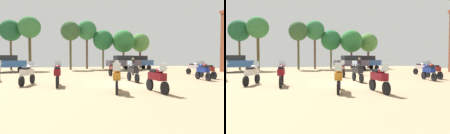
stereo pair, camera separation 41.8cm
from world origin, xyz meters
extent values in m
cube|color=#9A8260|center=(0.00, 0.00, 0.01)|extent=(44.00, 52.00, 0.02)
cylinder|color=black|center=(7.54, 2.00, 0.33)|extent=(0.18, 0.63, 0.62)
cylinder|color=black|center=(7.38, 0.36, 0.33)|extent=(0.18, 0.63, 0.62)
cube|color=maroon|center=(7.46, 1.18, 0.82)|extent=(0.50, 1.43, 0.36)
ellipsoid|color=maroon|center=(7.49, 1.49, 1.10)|extent=(0.37, 0.51, 0.24)
cube|color=black|center=(7.44, 0.93, 1.06)|extent=(0.35, 0.59, 0.12)
cube|color=silver|center=(7.53, 1.84, 1.28)|extent=(0.37, 0.19, 0.39)
cylinder|color=#B7B7BC|center=(7.52, 1.73, 1.22)|extent=(0.62, 0.10, 0.04)
cylinder|color=black|center=(-6.06, 1.56, 0.33)|extent=(0.29, 0.63, 0.62)
cylinder|color=black|center=(-6.53, -0.02, 0.33)|extent=(0.29, 0.63, 0.62)
cube|color=silver|center=(-6.30, 0.77, 0.82)|extent=(0.75, 1.44, 0.36)
ellipsoid|color=silver|center=(-6.21, 1.07, 1.10)|extent=(0.44, 0.55, 0.24)
cube|color=black|center=(-6.37, 0.54, 1.06)|extent=(0.45, 0.62, 0.12)
cube|color=silver|center=(-6.11, 1.41, 1.28)|extent=(0.39, 0.25, 0.39)
cylinder|color=#B7B7BC|center=(-6.14, 1.31, 1.22)|extent=(0.60, 0.21, 0.04)
cylinder|color=black|center=(6.30, 0.86, 0.32)|extent=(0.22, 0.62, 0.61)
cylinder|color=black|center=(6.04, -0.59, 0.32)|extent=(0.22, 0.62, 0.61)
cube|color=navy|center=(6.17, 0.14, 0.81)|extent=(0.57, 1.30, 0.36)
ellipsoid|color=navy|center=(6.22, 0.42, 1.09)|extent=(0.40, 0.53, 0.24)
cube|color=black|center=(6.13, -0.08, 1.05)|extent=(0.39, 0.60, 0.12)
cube|color=silver|center=(6.27, 0.72, 1.27)|extent=(0.38, 0.21, 0.39)
cylinder|color=#B7B7BC|center=(6.25, 0.63, 1.21)|extent=(0.62, 0.14, 0.04)
cylinder|color=black|center=(8.81, 3.80, 0.33)|extent=(0.17, 0.63, 0.62)
cylinder|color=black|center=(8.68, 5.25, 0.33)|extent=(0.17, 0.63, 0.62)
cube|color=silver|center=(8.75, 4.52, 0.82)|extent=(0.47, 1.26, 0.36)
ellipsoid|color=silver|center=(8.77, 4.25, 1.10)|extent=(0.36, 0.51, 0.24)
cube|color=black|center=(8.73, 4.74, 1.06)|extent=(0.35, 0.58, 0.12)
cube|color=silver|center=(8.80, 3.94, 1.28)|extent=(0.37, 0.18, 0.39)
cylinder|color=#B7B7BC|center=(8.79, 4.03, 1.22)|extent=(0.62, 0.09, 0.04)
cylinder|color=black|center=(0.59, 3.91, 0.34)|extent=(0.20, 0.66, 0.65)
cylinder|color=black|center=(0.40, 5.41, 0.34)|extent=(0.20, 0.66, 0.65)
cube|color=maroon|center=(0.49, 4.66, 0.85)|extent=(0.52, 1.32, 0.36)
ellipsoid|color=maroon|center=(0.53, 4.38, 1.13)|extent=(0.38, 0.52, 0.24)
cube|color=black|center=(0.46, 4.89, 1.09)|extent=(0.37, 0.59, 0.12)
cube|color=silver|center=(0.57, 4.06, 1.31)|extent=(0.38, 0.20, 0.39)
cylinder|color=#B7B7BC|center=(0.56, 4.15, 1.25)|extent=(0.62, 0.11, 0.04)
cylinder|color=black|center=(0.03, -4.76, 0.32)|extent=(0.13, 0.61, 0.61)
cylinder|color=black|center=(0.01, -3.29, 0.32)|extent=(0.13, 0.61, 0.61)
cube|color=maroon|center=(0.02, -4.03, 0.81)|extent=(0.37, 1.25, 0.36)
ellipsoid|color=maroon|center=(0.02, -4.31, 1.09)|extent=(0.32, 0.48, 0.24)
cube|color=black|center=(0.02, -3.81, 1.05)|extent=(0.30, 0.56, 0.12)
cube|color=silver|center=(0.03, -4.62, 1.27)|extent=(0.36, 0.16, 0.39)
cylinder|color=#B7B7BC|center=(0.02, -4.52, 1.21)|extent=(0.62, 0.04, 0.04)
cylinder|color=black|center=(-2.01, -3.99, 0.33)|extent=(0.30, 0.63, 0.62)
cylinder|color=black|center=(-1.53, -2.46, 0.33)|extent=(0.30, 0.63, 0.62)
cube|color=#C2741D|center=(-1.77, -3.22, 0.82)|extent=(0.75, 1.41, 0.36)
ellipsoid|color=#C2741D|center=(-1.86, -3.52, 1.10)|extent=(0.45, 0.55, 0.24)
cube|color=black|center=(-1.70, -3.00, 1.06)|extent=(0.45, 0.62, 0.12)
cube|color=silver|center=(-1.96, -3.85, 1.28)|extent=(0.39, 0.25, 0.39)
cylinder|color=#B7B7BC|center=(-1.93, -3.75, 1.22)|extent=(0.60, 0.22, 0.04)
cylinder|color=black|center=(-4.46, 0.48, 0.35)|extent=(0.17, 0.68, 0.67)
cylinder|color=black|center=(-4.58, -1.12, 0.35)|extent=(0.17, 0.68, 0.67)
cube|color=maroon|center=(-4.52, -0.32, 0.87)|extent=(0.46, 1.39, 0.36)
ellipsoid|color=maroon|center=(-4.50, -0.02, 1.15)|extent=(0.35, 0.50, 0.24)
cube|color=black|center=(-4.54, -0.56, 1.11)|extent=(0.34, 0.58, 0.12)
cube|color=silver|center=(-4.47, 0.32, 1.33)|extent=(0.37, 0.18, 0.39)
cylinder|color=#B7B7BC|center=(-4.48, 0.22, 1.27)|extent=(0.62, 0.08, 0.04)
cylinder|color=black|center=(0.65, 1.32, 0.34)|extent=(0.14, 0.65, 0.64)
cylinder|color=black|center=(0.60, -0.26, 0.34)|extent=(0.14, 0.65, 0.64)
cube|color=black|center=(0.63, 0.53, 0.84)|extent=(0.40, 1.35, 0.36)
ellipsoid|color=black|center=(0.64, 0.83, 1.12)|extent=(0.33, 0.49, 0.24)
cube|color=black|center=(0.62, 0.30, 1.08)|extent=(0.32, 0.57, 0.12)
cube|color=silver|center=(0.65, 1.17, 1.30)|extent=(0.36, 0.16, 0.39)
cylinder|color=#B7B7BC|center=(0.64, 1.07, 1.24)|extent=(0.62, 0.05, 0.04)
cylinder|color=black|center=(2.95, 12.22, 0.34)|extent=(0.65, 0.24, 0.64)
cylinder|color=black|center=(2.91, 13.66, 0.34)|extent=(0.65, 0.24, 0.64)
cylinder|color=black|center=(5.87, 12.30, 0.34)|extent=(0.65, 0.24, 0.64)
cylinder|color=black|center=(5.83, 13.74, 0.34)|extent=(0.65, 0.24, 0.64)
cube|color=#4A4658|center=(4.39, 12.98, 1.03)|extent=(4.35, 1.92, 0.75)
cube|color=black|center=(4.39, 12.98, 1.71)|extent=(2.41, 1.65, 0.61)
cylinder|color=black|center=(-8.23, 13.29, 0.34)|extent=(0.66, 0.31, 0.64)
cylinder|color=black|center=(-8.43, 14.71, 0.34)|extent=(0.66, 0.31, 0.64)
cube|color=#2E5CA2|center=(-9.78, 13.80, 1.03)|extent=(4.51, 2.37, 0.75)
cube|color=black|center=(-9.78, 13.80, 1.71)|extent=(2.56, 1.89, 0.61)
cylinder|color=black|center=(5.86, 13.94, 0.34)|extent=(0.67, 0.31, 0.64)
cylinder|color=black|center=(5.65, 15.36, 0.34)|extent=(0.67, 0.31, 0.64)
cylinder|color=black|center=(8.75, 14.37, 0.34)|extent=(0.67, 0.31, 0.64)
cylinder|color=black|center=(8.54, 15.79, 0.34)|extent=(0.67, 0.31, 0.64)
cube|color=#335D9D|center=(7.20, 14.86, 1.03)|extent=(4.52, 2.42, 0.75)
cube|color=black|center=(7.20, 14.86, 1.71)|extent=(2.57, 1.92, 0.61)
cylinder|color=#2C3640|center=(2.89, 5.97, 0.43)|extent=(0.14, 0.14, 0.82)
cylinder|color=#2C3640|center=(2.89, 6.14, 0.43)|extent=(0.14, 0.14, 0.82)
cylinder|color=black|center=(2.89, 6.06, 1.17)|extent=(0.35, 0.35, 0.65)
sphere|color=tan|center=(2.89, 6.06, 1.60)|extent=(0.22, 0.22, 0.22)
cylinder|color=brown|center=(6.22, 18.20, 1.78)|extent=(0.30, 0.30, 3.52)
sphere|color=#307837|center=(6.22, 18.20, 4.33)|extent=(3.52, 3.52, 3.52)
cylinder|color=brown|center=(-10.09, 18.79, 2.43)|extent=(0.27, 0.27, 4.83)
sphere|color=#225D34|center=(-10.09, 18.79, 5.51)|extent=(2.93, 2.93, 2.93)
cylinder|color=brown|center=(-2.05, 17.78, 2.50)|extent=(0.30, 0.30, 4.95)
sphere|color=#355A30|center=(-2.05, 17.78, 5.60)|extent=(2.79, 2.79, 2.79)
cylinder|color=brown|center=(0.57, 19.16, 2.66)|extent=(0.32, 0.32, 5.28)
sphere|color=#347A44|center=(0.57, 19.16, 5.98)|extent=(3.02, 3.02, 3.02)
cylinder|color=brown|center=(9.36, 18.82, 1.78)|extent=(0.35, 0.35, 3.53)
sphere|color=#4E853E|center=(9.36, 18.82, 4.23)|extent=(3.04, 3.04, 3.04)
cylinder|color=brown|center=(3.10, 18.98, 1.91)|extent=(0.26, 0.26, 3.78)
sphere|color=#276E39|center=(3.10, 18.98, 4.51)|extent=(3.17, 3.17, 3.17)
cylinder|color=brown|center=(-7.55, 17.75, 2.63)|extent=(0.37, 0.37, 5.22)
sphere|color=#397C3D|center=(-7.55, 17.75, 5.91)|extent=(2.99, 2.99, 2.99)
camera|label=1|loc=(-4.95, -13.16, 1.69)|focal=33.77mm
camera|label=2|loc=(-4.55, -13.27, 1.69)|focal=33.77mm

